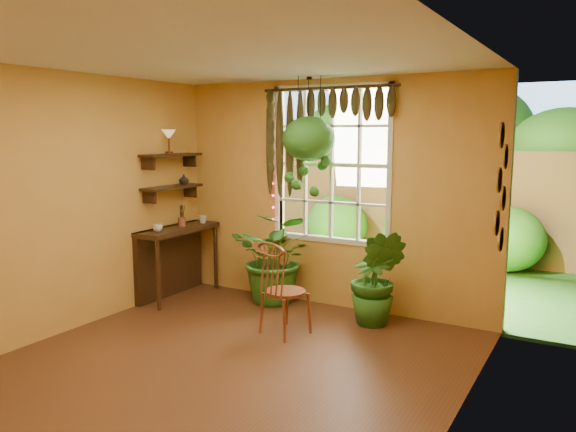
% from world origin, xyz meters
% --- Properties ---
extents(floor, '(4.50, 4.50, 0.00)m').
position_xyz_m(floor, '(0.00, 0.00, 0.00)').
color(floor, '#5C301A').
rests_on(floor, ground).
extents(ceiling, '(4.50, 4.50, 0.00)m').
position_xyz_m(ceiling, '(0.00, 0.00, 2.70)').
color(ceiling, silver).
rests_on(ceiling, wall_back).
extents(wall_back, '(4.00, 0.00, 4.00)m').
position_xyz_m(wall_back, '(0.00, 2.25, 1.35)').
color(wall_back, gold).
rests_on(wall_back, floor).
extents(wall_left, '(0.00, 4.50, 4.50)m').
position_xyz_m(wall_left, '(-2.00, 0.00, 1.35)').
color(wall_left, gold).
rests_on(wall_left, floor).
extents(wall_right, '(0.00, 4.50, 4.50)m').
position_xyz_m(wall_right, '(2.00, 0.00, 1.35)').
color(wall_right, gold).
rests_on(wall_right, floor).
extents(window, '(1.52, 0.10, 1.86)m').
position_xyz_m(window, '(0.00, 2.28, 1.70)').
color(window, white).
rests_on(window, wall_back).
extents(valance_vine, '(1.70, 0.12, 1.10)m').
position_xyz_m(valance_vine, '(-0.08, 2.16, 2.28)').
color(valance_vine, '#38230F').
rests_on(valance_vine, window).
extents(string_lights, '(0.03, 0.03, 1.54)m').
position_xyz_m(string_lights, '(-0.76, 2.19, 1.75)').
color(string_lights, '#FF2633').
rests_on(string_lights, window).
extents(wall_plates, '(0.04, 0.32, 1.10)m').
position_xyz_m(wall_plates, '(1.98, 1.79, 1.55)').
color(wall_plates, '#FEEFCF').
rests_on(wall_plates, wall_right).
extents(counter_ledge, '(0.40, 1.20, 0.90)m').
position_xyz_m(counter_ledge, '(-1.91, 1.60, 0.55)').
color(counter_ledge, '#38230F').
rests_on(counter_ledge, floor).
extents(shelf_lower, '(0.25, 0.90, 0.04)m').
position_xyz_m(shelf_lower, '(-1.88, 1.60, 1.40)').
color(shelf_lower, '#38230F').
rests_on(shelf_lower, wall_left).
extents(shelf_upper, '(0.25, 0.90, 0.04)m').
position_xyz_m(shelf_upper, '(-1.88, 1.60, 1.80)').
color(shelf_upper, '#38230F').
rests_on(shelf_upper, wall_left).
extents(backyard, '(14.00, 10.00, 12.00)m').
position_xyz_m(backyard, '(0.24, 6.87, 1.28)').
color(backyard, '#215B1A').
rests_on(backyard, ground).
extents(windsor_chair, '(0.53, 0.54, 1.13)m').
position_xyz_m(windsor_chair, '(0.03, 1.10, 0.33)').
color(windsor_chair, maroon).
rests_on(windsor_chair, floor).
extents(potted_plant_left, '(1.20, 1.10, 1.14)m').
position_xyz_m(potted_plant_left, '(-0.60, 2.01, 0.57)').
color(potted_plant_left, '#154F16').
rests_on(potted_plant_left, floor).
extents(potted_plant_mid, '(0.63, 0.53, 1.06)m').
position_xyz_m(potted_plant_mid, '(0.77, 1.85, 0.53)').
color(potted_plant_mid, '#154F16').
rests_on(potted_plant_mid, floor).
extents(potted_plant_right, '(0.58, 0.58, 0.81)m').
position_xyz_m(potted_plant_right, '(0.72, 1.83, 0.40)').
color(potted_plant_right, '#154F16').
rests_on(potted_plant_right, floor).
extents(hanging_basket, '(0.60, 0.60, 1.36)m').
position_xyz_m(hanging_basket, '(-0.15, 1.98, 1.92)').
color(hanging_basket, black).
rests_on(hanging_basket, ceiling).
extents(cup_a, '(0.14, 0.14, 0.09)m').
position_xyz_m(cup_a, '(-1.78, 1.22, 0.95)').
color(cup_a, silver).
rests_on(cup_a, counter_ledge).
extents(cup_b, '(0.13, 0.13, 0.10)m').
position_xyz_m(cup_b, '(-1.72, 2.00, 0.95)').
color(cup_b, beige).
rests_on(cup_b, counter_ledge).
extents(brush_jar, '(0.09, 0.09, 0.34)m').
position_xyz_m(brush_jar, '(-1.80, 1.68, 1.03)').
color(brush_jar, brown).
rests_on(brush_jar, counter_ledge).
extents(shelf_vase, '(0.14, 0.14, 0.13)m').
position_xyz_m(shelf_vase, '(-1.87, 1.82, 1.48)').
color(shelf_vase, '#B2AD99').
rests_on(shelf_vase, shelf_lower).
extents(tiffany_lamp, '(0.18, 0.18, 0.29)m').
position_xyz_m(tiffany_lamp, '(-1.86, 1.55, 2.03)').
color(tiffany_lamp, brown).
rests_on(tiffany_lamp, shelf_upper).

